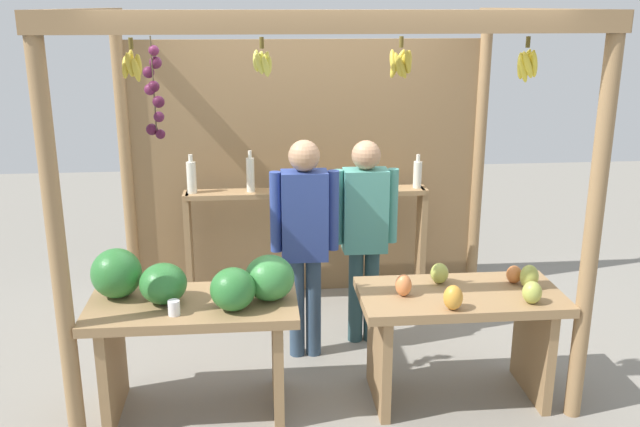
{
  "coord_description": "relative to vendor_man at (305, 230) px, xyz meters",
  "views": [
    {
      "loc": [
        -0.42,
        -4.79,
        2.47
      ],
      "look_at": [
        0.0,
        -0.22,
        1.1
      ],
      "focal_mm": 39.39,
      "sensor_mm": 36.0,
      "label": 1
    }
  ],
  "objects": [
    {
      "name": "vendor_woman",
      "position": [
        0.46,
        0.19,
        -0.03
      ],
      "size": [
        0.48,
        0.21,
        1.55
      ],
      "rotation": [
        0.0,
        0.0,
        0.16
      ],
      "color": "#284549",
      "rests_on": "ground"
    },
    {
      "name": "bottle_shelf_unit",
      "position": [
        0.07,
        0.94,
        -0.17
      ],
      "size": [
        2.02,
        0.22,
        1.34
      ],
      "color": "#99754C",
      "rests_on": "ground"
    },
    {
      "name": "fruit_counter_right",
      "position": [
        0.95,
        -0.68,
        -0.4
      ],
      "size": [
        1.27,
        0.64,
        0.9
      ],
      "color": "#99754C",
      "rests_on": "ground"
    },
    {
      "name": "vendor_man",
      "position": [
        0.0,
        0.0,
        0.0
      ],
      "size": [
        0.48,
        0.22,
        1.6
      ],
      "rotation": [
        0.0,
        0.0,
        0.07
      ],
      "color": "#334A64",
      "rests_on": "ground"
    },
    {
      "name": "ground_plane",
      "position": [
        0.1,
        0.14,
        -0.96
      ],
      "size": [
        12.0,
        12.0,
        0.0
      ],
      "primitive_type": "plane",
      "color": "gray",
      "rests_on": "ground"
    },
    {
      "name": "market_stall",
      "position": [
        0.1,
        0.63,
        0.48
      ],
      "size": [
        3.15,
        2.26,
        2.45
      ],
      "color": "#99754C",
      "rests_on": "ground"
    },
    {
      "name": "fruit_counter_left",
      "position": [
        -0.73,
        -0.66,
        -0.26
      ],
      "size": [
        1.36,
        0.66,
        1.05
      ],
      "color": "#99754C",
      "rests_on": "ground"
    }
  ]
}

